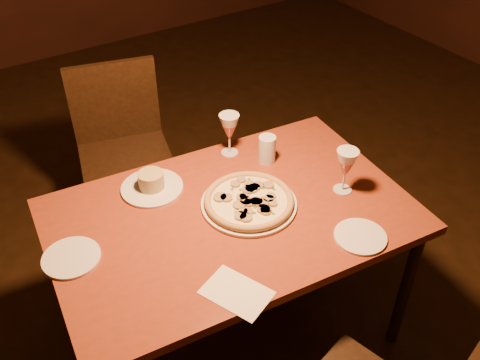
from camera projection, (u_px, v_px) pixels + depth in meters
floor at (302, 336)px, 2.44m from camera, size 7.00×7.00×0.00m
dining_table at (231, 225)px, 2.06m from camera, size 1.43×0.99×0.72m
chair_far at (123, 146)px, 2.72m from camera, size 0.54×0.54×0.92m
pizza_plate at (249, 201)px, 2.04m from camera, size 0.37×0.37×0.04m
ramekin_saucer at (152, 184)px, 2.11m from camera, size 0.25×0.25×0.08m
wine_glass_far at (229, 134)px, 2.27m from camera, size 0.09×0.09×0.19m
wine_glass_right at (345, 171)px, 2.07m from camera, size 0.09×0.09×0.19m
water_tumbler at (267, 149)px, 2.24m from camera, size 0.07×0.07×0.12m
side_plate_left at (71, 258)px, 1.83m from camera, size 0.20×0.20×0.01m
side_plate_near at (360, 237)px, 1.91m from camera, size 0.19×0.19×0.01m
menu_card at (237, 293)px, 1.72m from camera, size 0.22×0.25×0.00m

